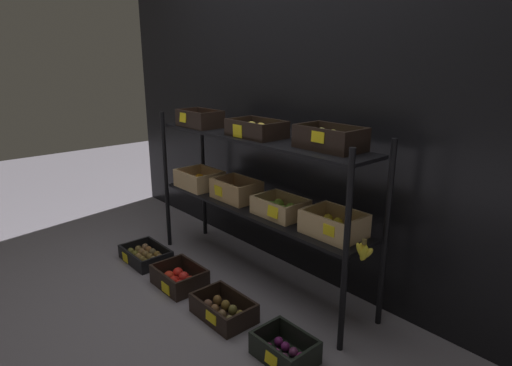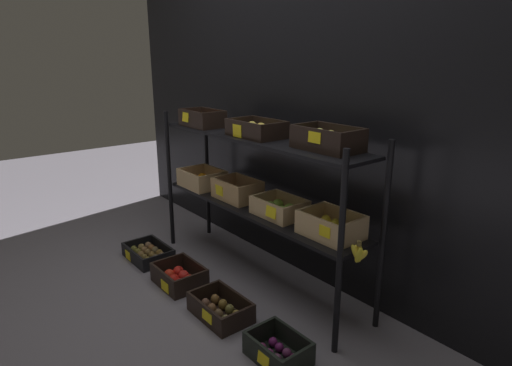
% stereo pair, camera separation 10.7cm
% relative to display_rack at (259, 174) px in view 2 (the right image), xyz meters
% --- Properties ---
extents(ground_plane, '(10.00, 10.00, 0.00)m').
position_rel_display_rack_xyz_m(ground_plane, '(-0.02, -0.00, -0.74)').
color(ground_plane, slate).
extents(storefront_wall, '(4.12, 0.12, 1.99)m').
position_rel_display_rack_xyz_m(storefront_wall, '(-0.02, 0.37, 0.25)').
color(storefront_wall, black).
rests_on(storefront_wall, ground_plane).
extents(display_rack, '(1.84, 0.38, 1.11)m').
position_rel_display_rack_xyz_m(display_rack, '(0.00, 0.00, 0.00)').
color(display_rack, black).
rests_on(display_rack, ground_plane).
extents(crate_ground_kiwi, '(0.38, 0.26, 0.10)m').
position_rel_display_rack_xyz_m(crate_ground_kiwi, '(-0.75, -0.46, -0.70)').
color(crate_ground_kiwi, black).
rests_on(crate_ground_kiwi, ground_plane).
extents(crate_ground_apple_red, '(0.34, 0.26, 0.13)m').
position_rel_display_rack_xyz_m(crate_ground_apple_red, '(-0.27, -0.46, -0.69)').
color(crate_ground_apple_red, black).
rests_on(crate_ground_apple_red, ground_plane).
extents(crate_ground_center_kiwi, '(0.37, 0.24, 0.12)m').
position_rel_display_rack_xyz_m(crate_ground_center_kiwi, '(0.21, -0.46, -0.69)').
color(crate_ground_center_kiwi, black).
rests_on(crate_ground_center_kiwi, ground_plane).
extents(crate_ground_plum, '(0.30, 0.23, 0.13)m').
position_rel_display_rack_xyz_m(crate_ground_plum, '(0.70, -0.44, -0.69)').
color(crate_ground_plum, black).
rests_on(crate_ground_plum, ground_plane).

